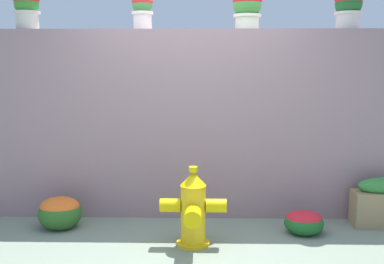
% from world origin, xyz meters
% --- Properties ---
extents(ground_plane, '(24.00, 24.00, 0.00)m').
position_xyz_m(ground_plane, '(0.00, 0.00, 0.00)').
color(ground_plane, gray).
extents(stone_wall, '(6.65, 0.41, 2.07)m').
position_xyz_m(stone_wall, '(0.00, 1.15, 1.03)').
color(stone_wall, gray).
rests_on(stone_wall, ground).
extents(potted_plant_1, '(0.29, 0.29, 0.42)m').
position_xyz_m(potted_plant_1, '(-1.80, 1.13, 2.31)').
color(potted_plant_1, beige).
rests_on(potted_plant_1, stone_wall).
extents(potted_plant_2, '(0.24, 0.24, 0.38)m').
position_xyz_m(potted_plant_2, '(-0.54, 1.18, 2.29)').
color(potted_plant_2, silver).
rests_on(potted_plant_2, stone_wall).
extents(potted_plant_3, '(0.32, 0.32, 0.41)m').
position_xyz_m(potted_plant_3, '(0.61, 1.12, 2.31)').
color(potted_plant_3, beige).
rests_on(potted_plant_3, stone_wall).
extents(potted_plant_4, '(0.30, 0.30, 0.42)m').
position_xyz_m(potted_plant_4, '(1.70, 1.15, 2.31)').
color(potted_plant_4, beige).
rests_on(potted_plant_4, stone_wall).
extents(fire_hydrant, '(0.63, 0.49, 0.76)m').
position_xyz_m(fire_hydrant, '(0.04, 0.16, 0.34)').
color(fire_hydrant, gold).
rests_on(fire_hydrant, ground).
extents(flower_bush_left, '(0.45, 0.41, 0.35)m').
position_xyz_m(flower_bush_left, '(-1.36, 0.59, 0.18)').
color(flower_bush_left, '#2B5B21').
rests_on(flower_bush_left, ground).
extents(flower_bush_right, '(0.40, 0.36, 0.24)m').
position_xyz_m(flower_bush_right, '(1.15, 0.49, 0.13)').
color(flower_bush_right, '#1C5924').
rests_on(flower_bush_right, ground).
extents(planter_box, '(0.59, 0.26, 0.53)m').
position_xyz_m(planter_box, '(2.01, 0.73, 0.25)').
color(planter_box, '#907953').
rests_on(planter_box, ground).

